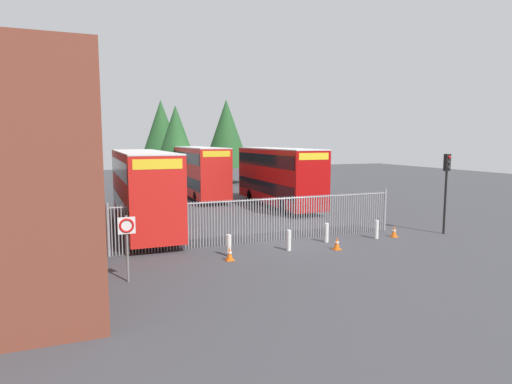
{
  "coord_description": "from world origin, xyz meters",
  "views": [
    {
      "loc": [
        -9.3,
        -19.45,
        5.04
      ],
      "look_at": [
        0.0,
        4.0,
        2.0
      ],
      "focal_mm": 30.42,
      "sensor_mm": 36.0,
      "label": 1
    }
  ],
  "objects": [
    {
      "name": "tree_short_side",
      "position": [
        -1.25,
        29.19,
        5.99
      ],
      "size": [
        4.76,
        4.76,
        9.4
      ],
      "color": "#4C3823",
      "rests_on": "ground"
    },
    {
      "name": "ground_plane",
      "position": [
        0.0,
        8.0,
        0.0
      ],
      "size": [
        100.0,
        100.0,
        0.0
      ],
      "primitive_type": "plane",
      "color": "#3D3D42"
    },
    {
      "name": "tree_mid_row",
      "position": [
        -0.9,
        22.9,
        5.12
      ],
      "size": [
        4.55,
        4.55,
        8.37
      ],
      "color": "#4C3823",
      "rests_on": "ground"
    },
    {
      "name": "double_decker_bus_behind_fence_right",
      "position": [
        -0.07,
        17.21,
        2.42
      ],
      "size": [
        2.54,
        10.81,
        4.42
      ],
      "color": "red",
      "rests_on": "ground"
    },
    {
      "name": "depot_building_brick",
      "position": [
        -12.28,
        2.21,
        3.75
      ],
      "size": [
        6.83,
        20.8,
        7.51
      ],
      "primitive_type": "cube",
      "color": "brown",
      "rests_on": "ground"
    },
    {
      "name": "palisade_fence",
      "position": [
        -1.18,
        0.0,
        1.18
      ],
      "size": [
        14.72,
        0.14,
        2.35
      ],
      "color": "gray",
      "rests_on": "ground"
    },
    {
      "name": "speed_limit_sign_post",
      "position": [
        -8.01,
        -3.86,
        1.78
      ],
      "size": [
        0.6,
        0.14,
        2.4
      ],
      "color": "slate",
      "rests_on": "ground"
    },
    {
      "name": "traffic_cone_mid_forecourt",
      "position": [
        1.38,
        -2.65,
        0.29
      ],
      "size": [
        0.34,
        0.34,
        0.59
      ],
      "color": "orange",
      "rests_on": "ground"
    },
    {
      "name": "double_decker_bus_near_gate",
      "position": [
        -6.36,
        4.82,
        2.42
      ],
      "size": [
        2.54,
        10.81,
        4.42
      ],
      "color": "red",
      "rests_on": "ground"
    },
    {
      "name": "bollard_center_front",
      "position": [
        -0.75,
        -1.98,
        0.47
      ],
      "size": [
        0.2,
        0.2,
        0.95
      ],
      "primitive_type": "cylinder",
      "color": "silver",
      "rests_on": "ground"
    },
    {
      "name": "double_decker_bus_behind_fence_left",
      "position": [
        4.29,
        10.22,
        2.42
      ],
      "size": [
        2.54,
        10.81,
        4.42
      ],
      "color": "#B70C0C",
      "rests_on": "ground"
    },
    {
      "name": "bollard_far_right",
      "position": [
        4.5,
        -1.44,
        0.47
      ],
      "size": [
        0.2,
        0.2,
        0.95
      ],
      "primitive_type": "cylinder",
      "color": "silver",
      "rests_on": "ground"
    },
    {
      "name": "tree_tall_back",
      "position": [
        6.12,
        28.74,
        5.77
      ],
      "size": [
        5.43,
        5.43,
        9.65
      ],
      "color": "#4C3823",
      "rests_on": "ground"
    },
    {
      "name": "bollard_near_left",
      "position": [
        -3.6,
        -1.87,
        0.47
      ],
      "size": [
        0.2,
        0.2,
        0.95
      ],
      "primitive_type": "cylinder",
      "color": "silver",
      "rests_on": "ground"
    },
    {
      "name": "traffic_cone_near_kerb",
      "position": [
        -3.79,
        -2.55,
        0.29
      ],
      "size": [
        0.34,
        0.34,
        0.59
      ],
      "color": "orange",
      "rests_on": "ground"
    },
    {
      "name": "traffic_cone_by_gate",
      "position": [
        5.58,
        -1.48,
        0.29
      ],
      "size": [
        0.34,
        0.34,
        0.59
      ],
      "color": "orange",
      "rests_on": "ground"
    },
    {
      "name": "bollard_near_right",
      "position": [
        1.71,
        -1.18,
        0.47
      ],
      "size": [
        0.2,
        0.2,
        0.95
      ],
      "primitive_type": "cylinder",
      "color": "silver",
      "rests_on": "ground"
    },
    {
      "name": "traffic_light_kerbside",
      "position": [
        8.61,
        -1.83,
        2.99
      ],
      "size": [
        0.28,
        0.33,
        4.3
      ],
      "color": "black",
      "rests_on": "ground"
    }
  ]
}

